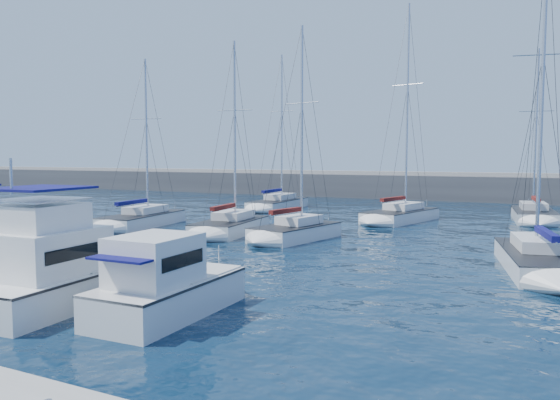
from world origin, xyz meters
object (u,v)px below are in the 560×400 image
at_px(motor_yacht_stbd_inner, 59,272).
at_px(sailboat_mid_c, 296,231).
at_px(motor_yacht_stbd_outer, 164,289).
at_px(sailboat_mid_b, 231,226).
at_px(sailboat_back_b, 401,215).
at_px(sailboat_back_c, 534,215).
at_px(sailboat_back_a, 278,204).
at_px(sailboat_mid_e, 539,259).
at_px(sailboat_mid_a, 142,219).

height_order(motor_yacht_stbd_inner, sailboat_mid_c, sailboat_mid_c).
xyz_separation_m(motor_yacht_stbd_outer, sailboat_mid_b, (-8.57, 17.93, -0.43)).
height_order(sailboat_back_b, sailboat_back_c, sailboat_back_b).
bearing_deg(motor_yacht_stbd_outer, sailboat_back_a, 109.70).
xyz_separation_m(sailboat_mid_c, sailboat_mid_e, (14.32, -3.63, 0.00)).
bearing_deg(sailboat_mid_e, motor_yacht_stbd_outer, -140.62).
bearing_deg(sailboat_mid_c, motor_yacht_stbd_outer, -68.04).
bearing_deg(sailboat_mid_c, sailboat_mid_b, -174.78).
relative_size(motor_yacht_stbd_inner, sailboat_back_a, 0.51).
bearing_deg(sailboat_back_a, sailboat_mid_e, -43.00).
distance_m(sailboat_mid_a, sailboat_back_a, 17.26).
relative_size(sailboat_mid_b, sailboat_back_a, 0.85).
bearing_deg(motor_yacht_stbd_inner, sailboat_back_a, 100.47).
relative_size(motor_yacht_stbd_inner, sailboat_back_c, 0.56).
xyz_separation_m(sailboat_mid_a, sailboat_mid_e, (27.86, -4.53, 0.04)).
height_order(sailboat_mid_c, sailboat_mid_e, sailboat_mid_e).
relative_size(motor_yacht_stbd_outer, sailboat_back_c, 0.41).
distance_m(sailboat_mid_c, sailboat_back_a, 20.68).
xyz_separation_m(sailboat_back_a, sailboat_back_b, (13.96, -5.00, 0.03)).
bearing_deg(motor_yacht_stbd_outer, sailboat_mid_a, 131.10).
bearing_deg(motor_yacht_stbd_outer, sailboat_mid_e, 49.77).
distance_m(sailboat_mid_b, sailboat_back_c, 25.55).
xyz_separation_m(sailboat_mid_e, sailboat_back_b, (-10.77, 16.50, 0.02)).
bearing_deg(sailboat_mid_c, sailboat_back_b, 85.70).
distance_m(motor_yacht_stbd_outer, sailboat_mid_e, 17.61).
distance_m(motor_yacht_stbd_outer, sailboat_back_b, 30.26).
relative_size(sailboat_mid_c, sailboat_back_c, 0.96).
xyz_separation_m(sailboat_back_b, sailboat_back_c, (9.78, 5.21, -0.04)).
bearing_deg(sailboat_mid_b, motor_yacht_stbd_inner, -84.86).
distance_m(sailboat_mid_b, sailboat_back_b, 15.15).
bearing_deg(sailboat_back_a, sailboat_mid_a, -102.43).
bearing_deg(sailboat_mid_a, sailboat_back_a, 71.82).
relative_size(motor_yacht_stbd_inner, sailboat_mid_c, 0.58).
relative_size(sailboat_mid_e, sailboat_back_c, 1.11).
relative_size(sailboat_mid_c, sailboat_mid_e, 0.86).
distance_m(motor_yacht_stbd_outer, sailboat_back_a, 37.84).
xyz_separation_m(sailboat_mid_c, sailboat_back_b, (3.55, 12.87, 0.03)).
distance_m(motor_yacht_stbd_inner, motor_yacht_stbd_outer, 4.56).
bearing_deg(sailboat_mid_a, sailboat_mid_e, -16.97).
distance_m(motor_yacht_stbd_inner, sailboat_mid_b, 18.77).
height_order(motor_yacht_stbd_outer, sailboat_mid_c, sailboat_mid_c).
bearing_deg(motor_yacht_stbd_inner, sailboat_mid_b, 98.43).
bearing_deg(sailboat_mid_a, motor_yacht_stbd_inner, -64.34).
bearing_deg(sailboat_mid_a, motor_yacht_stbd_outer, -55.06).
xyz_separation_m(motor_yacht_stbd_inner, sailboat_mid_c, (1.22, 17.78, -0.60)).
bearing_deg(sailboat_mid_b, motor_yacht_stbd_outer, -71.71).
bearing_deg(sailboat_mid_c, sailboat_mid_e, -3.08).
bearing_deg(motor_yacht_stbd_outer, motor_yacht_stbd_inner, -176.65).
xyz_separation_m(sailboat_mid_a, sailboat_mid_c, (13.54, -0.90, 0.03)).
distance_m(sailboat_mid_e, sailboat_back_b, 19.70).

